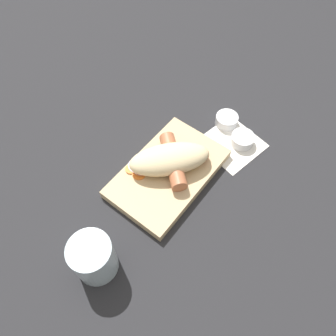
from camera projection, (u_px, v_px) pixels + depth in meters
name	position (u px, v px, depth m)	size (l,w,h in m)	color
ground_plane	(168.00, 176.00, 0.73)	(3.00, 3.00, 0.00)	#232326
food_tray	(168.00, 173.00, 0.72)	(0.26, 0.16, 0.02)	tan
bread_roll	(169.00, 159.00, 0.69)	(0.18, 0.17, 0.05)	beige
sausage	(171.00, 160.00, 0.70)	(0.14, 0.12, 0.03)	#B26642
pickled_veggies	(137.00, 168.00, 0.71)	(0.05, 0.06, 0.00)	orange
napkin	(232.00, 144.00, 0.77)	(0.15, 0.15, 0.00)	white
condiment_cup_near	(242.00, 140.00, 0.77)	(0.05, 0.05, 0.03)	silver
condiment_cup_far	(226.00, 121.00, 0.80)	(0.05, 0.05, 0.03)	silver
drink_glass	(94.00, 258.00, 0.58)	(0.08, 0.08, 0.09)	silver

